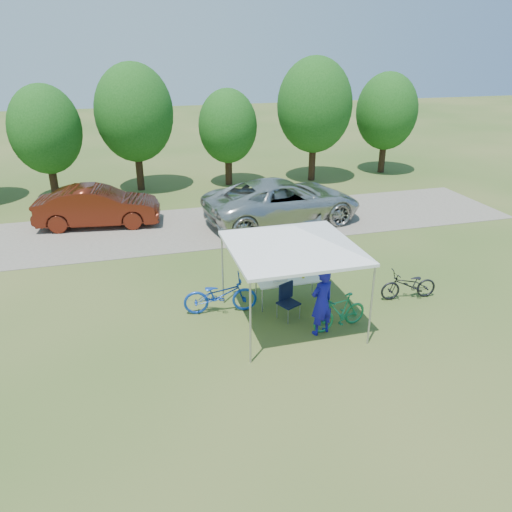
{
  "coord_description": "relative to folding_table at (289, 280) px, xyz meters",
  "views": [
    {
      "loc": [
        -3.98,
        -10.87,
        6.87
      ],
      "look_at": [
        -0.39,
        2.0,
        1.13
      ],
      "focal_mm": 35.0,
      "sensor_mm": 36.0,
      "label": 1
    }
  ],
  "objects": [
    {
      "name": "canopy",
      "position": [
        -0.29,
        -1.04,
        1.94
      ],
      "size": [
        4.53,
        4.53,
        3.0
      ],
      "color": "#A5A5AA",
      "rests_on": "ground"
    },
    {
      "name": "gravel_strip",
      "position": [
        -0.29,
        6.96,
        -0.7
      ],
      "size": [
        24.0,
        5.0,
        0.02
      ],
      "primitive_type": "cube",
      "color": "gray",
      "rests_on": "ground"
    },
    {
      "name": "treeline",
      "position": [
        -0.59,
        13.01,
        2.83
      ],
      "size": [
        24.89,
        4.28,
        6.3
      ],
      "color": "#382314",
      "rests_on": "ground"
    },
    {
      "name": "minivan",
      "position": [
        2.02,
        6.57,
        0.21
      ],
      "size": [
        6.8,
        3.83,
        1.79
      ],
      "primitive_type": "imported",
      "rotation": [
        0.0,
        0.0,
        1.71
      ],
      "color": "#BBBBB6",
      "rests_on": "gravel_strip"
    },
    {
      "name": "ice_cream_cup",
      "position": [
        0.42,
        -0.05,
        0.07
      ],
      "size": [
        0.08,
        0.08,
        0.06
      ],
      "primitive_type": "cylinder",
      "color": "yellow",
      "rests_on": "folding_table"
    },
    {
      "name": "bike_dark",
      "position": [
        3.43,
        -0.71,
        -0.27
      ],
      "size": [
        1.71,
        0.73,
        0.88
      ],
      "primitive_type": "imported",
      "rotation": [
        0.0,
        0.0,
        -1.66
      ],
      "color": "black",
      "rests_on": "ground"
    },
    {
      "name": "folding_table",
      "position": [
        0.0,
        0.0,
        0.0
      ],
      "size": [
        1.83,
        0.76,
        0.75
      ],
      "color": "white",
      "rests_on": "ground"
    },
    {
      "name": "cooler",
      "position": [
        -0.29,
        0.0,
        0.21
      ],
      "size": [
        0.45,
        0.31,
        0.32
      ],
      "color": "white",
      "rests_on": "folding_table"
    },
    {
      "name": "sedan",
      "position": [
        -5.25,
        8.23,
        0.11
      ],
      "size": [
        5.0,
        2.26,
        1.59
      ],
      "primitive_type": "imported",
      "rotation": [
        0.0,
        0.0,
        1.45
      ],
      "color": "#541B0E",
      "rests_on": "gravel_strip"
    },
    {
      "name": "bike_green",
      "position": [
        0.82,
        -1.68,
        -0.23
      ],
      "size": [
        1.65,
        0.76,
        0.96
      ],
      "primitive_type": "imported",
      "rotation": [
        0.0,
        0.0,
        -1.37
      ],
      "color": "#1B7B4B",
      "rests_on": "ground"
    },
    {
      "name": "ground",
      "position": [
        -0.29,
        -1.04,
        -0.71
      ],
      "size": [
        100.0,
        100.0,
        0.0
      ],
      "primitive_type": "plane",
      "color": "#2D5119",
      "rests_on": "ground"
    },
    {
      "name": "folding_chair",
      "position": [
        -0.29,
        -0.74,
        -0.14
      ],
      "size": [
        0.65,
        0.68,
        0.96
      ],
      "rotation": [
        0.0,
        0.0,
        0.43
      ],
      "color": "black",
      "rests_on": "ground"
    },
    {
      "name": "cyclist",
      "position": [
        0.27,
        -1.76,
        0.19
      ],
      "size": [
        0.76,
        0.61,
        1.8
      ],
      "primitive_type": "imported",
      "rotation": [
        0.0,
        0.0,
        3.45
      ],
      "color": "#141296",
      "rests_on": "ground"
    },
    {
      "name": "bike_blue",
      "position": [
        -1.97,
        -0.01,
        -0.18
      ],
      "size": [
        2.08,
        0.93,
        1.05
      ],
      "primitive_type": "imported",
      "rotation": [
        0.0,
        0.0,
        1.46
      ],
      "color": "#133CAB",
      "rests_on": "ground"
    }
  ]
}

